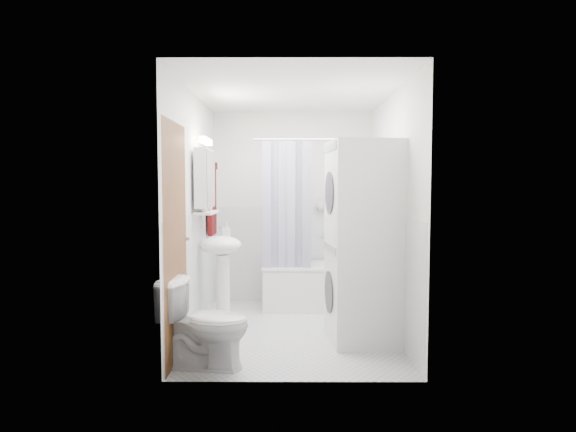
{
  "coord_description": "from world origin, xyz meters",
  "views": [
    {
      "loc": [
        -0.03,
        -4.83,
        1.48
      ],
      "look_at": [
        -0.05,
        0.15,
        1.16
      ],
      "focal_mm": 30.0,
      "sensor_mm": 36.0,
      "label": 1
    }
  ],
  "objects_px": {
    "bathtub": "(320,284)",
    "sink": "(222,259)",
    "toilet": "(205,324)",
    "washer_dryer": "(365,242)"
  },
  "relations": [
    {
      "from": "bathtub",
      "to": "toilet",
      "type": "relative_size",
      "value": 1.92
    },
    {
      "from": "sink",
      "to": "toilet",
      "type": "relative_size",
      "value": 1.44
    },
    {
      "from": "washer_dryer",
      "to": "sink",
      "type": "bearing_deg",
      "value": 155.16
    },
    {
      "from": "bathtub",
      "to": "sink",
      "type": "distance_m",
      "value": 1.38
    },
    {
      "from": "sink",
      "to": "bathtub",
      "type": "bearing_deg",
      "value": 33.97
    },
    {
      "from": "sink",
      "to": "washer_dryer",
      "type": "relative_size",
      "value": 0.55
    },
    {
      "from": "bathtub",
      "to": "sink",
      "type": "height_order",
      "value": "sink"
    },
    {
      "from": "bathtub",
      "to": "washer_dryer",
      "type": "relative_size",
      "value": 0.73
    },
    {
      "from": "washer_dryer",
      "to": "toilet",
      "type": "xyz_separation_m",
      "value": [
        -1.4,
        -0.69,
        -0.59
      ]
    },
    {
      "from": "bathtub",
      "to": "toilet",
      "type": "distance_m",
      "value": 2.19
    }
  ]
}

